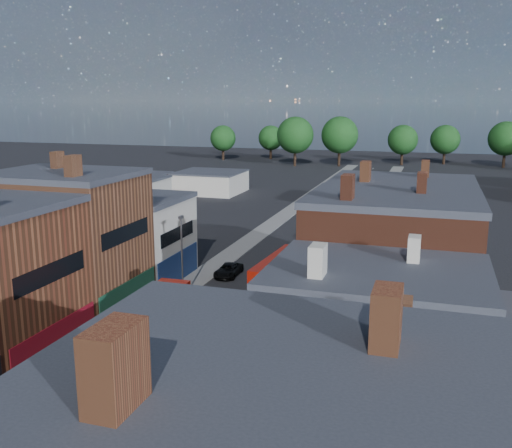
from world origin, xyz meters
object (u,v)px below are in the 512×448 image
Objects in this scene: bus_2 at (345,191)px; car_2 at (228,270)px; bus_0 at (146,331)px; bus_1 at (279,278)px; car_3 at (314,236)px.

car_2 is (-5.30, -46.04, -1.98)m from bus_2.
bus_2 is at bearing 85.20° from bus_0.
bus_1 is 2.13× the size of car_2.
bus_1 is 52.23m from bus_2.
bus_2 is at bearing 81.66° from car_2.
bus_2 is at bearing 96.45° from bus_1.
bus_1 is (5.58, 15.23, -0.20)m from bus_0.
car_3 is (5.54, 18.28, -0.03)m from car_2.
car_2 is at bearing 144.13° from bus_1.
bus_0 is at bearing -93.46° from car_3.
car_3 is (-1.76, 24.43, -1.69)m from bus_1.
bus_2 reaches higher than car_2.
bus_0 is 2.30× the size of car_2.
bus_0 reaches higher than car_2.
bus_0 is 16.22m from bus_1.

